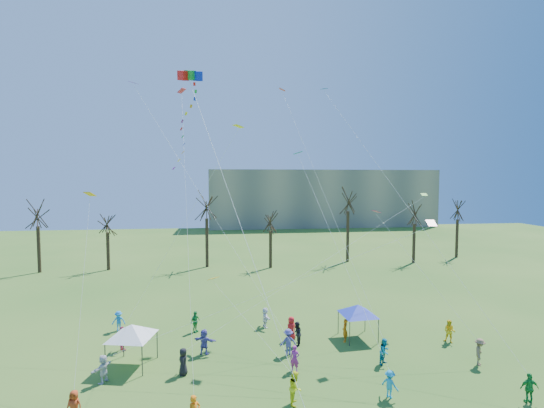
{
  "coord_description": "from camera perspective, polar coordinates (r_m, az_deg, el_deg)",
  "views": [
    {
      "loc": [
        -3.94,
        -18.52,
        12.55
      ],
      "look_at": [
        -1.03,
        5.0,
        11.0
      ],
      "focal_mm": 25.0,
      "sensor_mm": 36.0,
      "label": 1
    }
  ],
  "objects": [
    {
      "name": "bare_tree_row",
      "position": [
        55.29,
        1.32,
        -1.66
      ],
      "size": [
        67.33,
        8.56,
        12.05
      ],
      "color": "black",
      "rests_on": "ground"
    },
    {
      "name": "festival_crowd",
      "position": [
        28.09,
        0.3,
        -20.81
      ],
      "size": [
        27.03,
        14.24,
        1.85
      ],
      "color": "#B23816",
      "rests_on": "ground"
    },
    {
      "name": "distant_building",
      "position": [
        103.93,
        7.43,
        0.93
      ],
      "size": [
        60.0,
        14.0,
        15.0
      ],
      "primitive_type": "cube",
      "color": "gray",
      "rests_on": "ground"
    },
    {
      "name": "canopy_tent_white",
      "position": [
        28.34,
        -20.36,
        -17.46
      ],
      "size": [
        3.71,
        3.71,
        2.84
      ],
      "color": "#3F3F44",
      "rests_on": "ground"
    },
    {
      "name": "big_box_kite",
      "position": [
        26.8,
        -12.41,
        11.19
      ],
      "size": [
        3.93,
        6.49,
        21.66
      ],
      "color": "red",
      "rests_on": "ground"
    },
    {
      "name": "small_kites_aloft",
      "position": [
        29.65,
        0.31,
        5.43
      ],
      "size": [
        27.26,
        16.84,
        31.52
      ],
      "color": "#F3A20C",
      "rests_on": "ground"
    },
    {
      "name": "canopy_tent_blue",
      "position": [
        31.65,
        12.82,
        -15.27
      ],
      "size": [
        3.6,
        3.6,
        2.7
      ],
      "color": "#3F3F44",
      "rests_on": "ground"
    }
  ]
}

